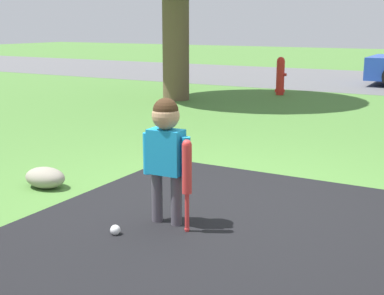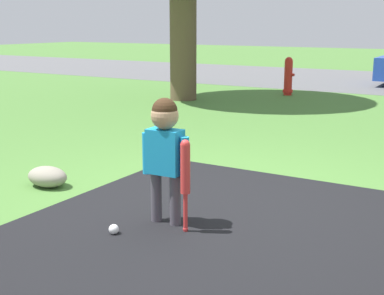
# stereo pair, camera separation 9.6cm
# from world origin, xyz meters

# --- Properties ---
(ground_plane) EXTENTS (60.00, 60.00, 0.00)m
(ground_plane) POSITION_xyz_m (0.00, 0.00, 0.00)
(ground_plane) COLOR #477533
(child) EXTENTS (0.40, 0.21, 0.99)m
(child) POSITION_xyz_m (-0.17, -0.73, 0.64)
(child) COLOR #4C4751
(child) RESTS_ON ground
(baseball_bat) EXTENTS (0.07, 0.07, 0.71)m
(baseball_bat) POSITION_xyz_m (0.06, -0.80, 0.46)
(baseball_bat) COLOR red
(baseball_bat) RESTS_ON ground
(sports_ball) EXTENTS (0.08, 0.08, 0.08)m
(sports_ball) POSITION_xyz_m (-0.38, -1.12, 0.04)
(sports_ball) COLOR white
(sports_ball) RESTS_ON ground
(fire_hydrant) EXTENTS (0.24, 0.22, 0.82)m
(fire_hydrant) POSITION_xyz_m (-2.12, 7.01, 0.40)
(fire_hydrant) COLOR red
(fire_hydrant) RESTS_ON ground
(edging_rock) EXTENTS (0.42, 0.29, 0.19)m
(edging_rock) POSITION_xyz_m (-1.68, -0.51, 0.10)
(edging_rock) COLOR gray
(edging_rock) RESTS_ON ground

